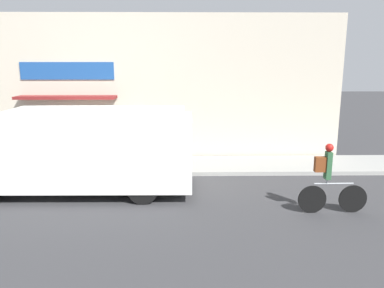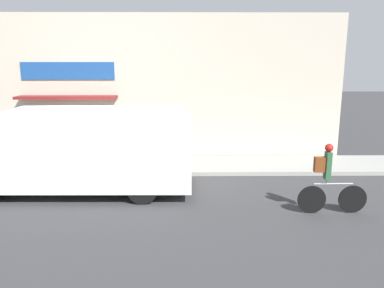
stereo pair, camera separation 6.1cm
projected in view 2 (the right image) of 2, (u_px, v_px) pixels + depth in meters
name	position (u px, v px, depth m)	size (l,w,h in m)	color
ground_plane	(89.00, 176.00, 11.94)	(70.00, 70.00, 0.00)	#38383A
sidewalk	(97.00, 165.00, 12.98)	(28.00, 2.16, 0.13)	#999993
storefront	(101.00, 88.00, 13.62)	(17.60, 0.87, 5.27)	beige
school_bus	(83.00, 150.00, 10.33)	(6.69, 2.65, 2.31)	white
cyclist	(329.00, 181.00, 8.90)	(1.68, 0.20, 1.71)	black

